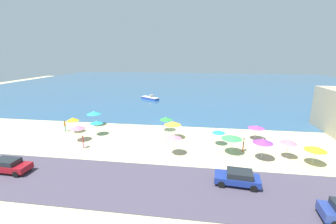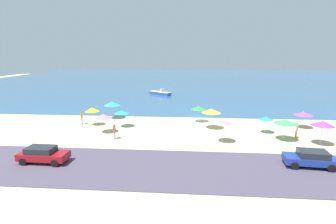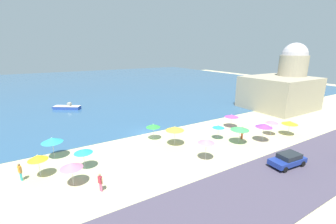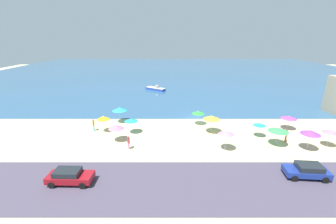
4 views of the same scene
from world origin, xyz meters
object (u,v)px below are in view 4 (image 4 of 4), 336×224
beach_umbrella_5 (279,130)px  bather_2 (129,142)px  parked_car_2 (70,176)px  beach_umbrella_10 (104,118)px  bather_0 (287,135)px  parked_car_0 (308,171)px  beach_umbrella_1 (260,124)px  beach_umbrella_12 (199,112)px  beach_umbrella_0 (332,131)px  beach_umbrella_6 (312,132)px  beach_umbrella_2 (227,133)px  beach_umbrella_9 (117,127)px  beach_umbrella_4 (132,120)px  bather_1 (94,124)px  beach_umbrella_3 (120,109)px  skiff_nearshore (156,89)px  beach_umbrella_8 (290,117)px  beach_umbrella_11 (212,118)px

beach_umbrella_5 → bather_2: (-18.78, -1.03, -1.17)m
parked_car_2 → beach_umbrella_10: bearing=90.4°
bather_0 → parked_car_0: bearing=-103.3°
beach_umbrella_1 → beach_umbrella_12: bearing=149.3°
beach_umbrella_0 → beach_umbrella_6: (-3.08, -0.87, 0.25)m
beach_umbrella_2 → beach_umbrella_9: 14.05m
beach_umbrella_4 → bather_1: beach_umbrella_4 is taller
beach_umbrella_0 → beach_umbrella_3: beach_umbrella_3 is taller
beach_umbrella_1 → beach_umbrella_12: (-7.83, 4.65, 0.16)m
beach_umbrella_10 → parked_car_0: beach_umbrella_10 is taller
beach_umbrella_12 → bather_2: 12.71m
beach_umbrella_1 → skiff_nearshore: bearing=118.9°
beach_umbrella_0 → beach_umbrella_8: (-2.30, 5.64, -0.20)m
beach_umbrella_6 → bather_0: 3.01m
beach_umbrella_0 → beach_umbrella_5: beach_umbrella_5 is taller
bather_1 → parked_car_2: bather_1 is taller
beach_umbrella_9 → bather_2: 3.16m
beach_umbrella_1 → beach_umbrella_6: 6.02m
beach_umbrella_2 → bather_1: beach_umbrella_2 is taller
beach_umbrella_4 → parked_car_0: 21.84m
beach_umbrella_12 → bather_0: 12.55m
beach_umbrella_2 → beach_umbrella_9: size_ratio=1.10×
beach_umbrella_5 → beach_umbrella_12: bearing=141.8°
beach_umbrella_3 → bather_0: bearing=-17.5°
beach_umbrella_1 → beach_umbrella_12: 9.10m
beach_umbrella_9 → skiff_nearshore: size_ratio=0.43×
bather_0 → skiff_nearshore: bearing=121.7°
beach_umbrella_0 → beach_umbrella_4: (-25.52, 4.22, -0.09)m
beach_umbrella_4 → beach_umbrella_12: size_ratio=0.99×
beach_umbrella_12 → beach_umbrella_3: bearing=175.5°
beach_umbrella_0 → beach_umbrella_6: 3.21m
skiff_nearshore → beach_umbrella_8: bearing=-50.7°
beach_umbrella_1 → beach_umbrella_11: size_ratio=0.79×
beach_umbrella_5 → beach_umbrella_9: (-20.72, 1.24, -0.11)m
beach_umbrella_10 → beach_umbrella_12: size_ratio=1.07×
beach_umbrella_6 → beach_umbrella_4: bearing=167.2°
beach_umbrella_9 → beach_umbrella_6: bearing=-5.9°
beach_umbrella_1 → beach_umbrella_9: 19.42m
beach_umbrella_0 → beach_umbrella_3: (-28.06, 8.57, 0.15)m
beach_umbrella_0 → beach_umbrella_6: size_ratio=0.89×
beach_umbrella_0 → beach_umbrella_1: 8.26m
beach_umbrella_1 → bather_2: bearing=-168.3°
skiff_nearshore → parked_car_2: bearing=-98.7°
beach_umbrella_12 → parked_car_2: 20.70m
beach_umbrella_9 → parked_car_0: (20.47, -8.23, -1.25)m
beach_umbrella_0 → skiff_nearshore: beach_umbrella_0 is taller
beach_umbrella_10 → beach_umbrella_0: bearing=-9.1°
parked_car_0 → skiff_nearshore: bearing=113.9°
beach_umbrella_4 → beach_umbrella_8: beach_umbrella_4 is taller
beach_umbrella_12 → bather_1: bearing=-170.8°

